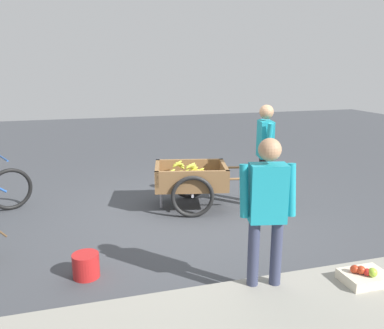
{
  "coord_description": "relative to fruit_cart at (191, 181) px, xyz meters",
  "views": [
    {
      "loc": [
        1.55,
        5.36,
        2.18
      ],
      "look_at": [
        -0.03,
        -0.14,
        0.75
      ],
      "focal_mm": 37.07,
      "sensor_mm": 36.0,
      "label": 1
    }
  ],
  "objects": [
    {
      "name": "ground_plane",
      "position": [
        0.07,
        0.34,
        -0.44
      ],
      "size": [
        24.0,
        24.0,
        0.0
      ],
      "primitive_type": "plane",
      "color": "#3D3F44"
    },
    {
      "name": "fruit_cart",
      "position": [
        0.0,
        0.0,
        0.0
      ],
      "size": [
        1.78,
        1.12,
        0.73
      ],
      "color": "brown",
      "rests_on": "ground"
    },
    {
      "name": "vendor_person",
      "position": [
        -1.12,
        0.24,
        0.52
      ],
      "size": [
        0.27,
        0.59,
        1.61
      ],
      "color": "black",
      "rests_on": "ground"
    },
    {
      "name": "plastic_bucket",
      "position": [
        1.65,
        1.74,
        -0.31
      ],
      "size": [
        0.28,
        0.28,
        0.26
      ],
      "primitive_type": "cylinder",
      "color": "#B21E1E",
      "rests_on": "ground"
    },
    {
      "name": "apple_crate",
      "position": [
        -0.96,
        2.82,
        -0.32
      ],
      "size": [
        0.44,
        0.32,
        0.31
      ],
      "color": "beige",
      "rests_on": "ground"
    },
    {
      "name": "bystander_person",
      "position": [
        -0.0,
        2.57,
        0.49
      ],
      "size": [
        0.51,
        0.27,
        1.56
      ],
      "color": "#333851",
      "rests_on": "ground"
    }
  ]
}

